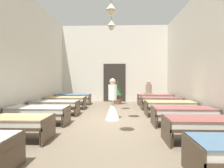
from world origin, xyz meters
The scene contains 15 objects.
ground_plane centered at (0.00, 0.00, -0.05)m, with size 7.27×11.34×0.10m, color #7A6B56.
room_shell centered at (0.00, 1.37, 2.42)m, with size 7.07×10.94×4.83m.
bed_left_row_1 centered at (-2.29, -2.34, 0.44)m, with size 1.90×0.84×0.57m.
bed_right_row_1 centered at (2.29, -2.34, 0.44)m, with size 1.90×0.84×0.57m.
bed_left_row_2 centered at (-2.29, -0.78, 0.44)m, with size 1.90×0.84×0.57m.
bed_right_row_2 centered at (2.29, -0.78, 0.44)m, with size 1.90×0.84×0.57m.
bed_left_row_3 centered at (-2.29, 0.78, 0.44)m, with size 1.90×0.84×0.57m.
bed_right_row_3 centered at (2.29, 0.78, 0.44)m, with size 1.90×0.84×0.57m.
bed_left_row_4 centered at (-2.29, 2.34, 0.44)m, with size 1.90×0.84×0.57m.
bed_right_row_4 centered at (2.29, 2.34, 0.44)m, with size 1.90×0.84×0.57m.
bed_left_row_5 centered at (-2.29, 3.89, 0.44)m, with size 1.90×0.84×0.57m.
bed_right_row_5 centered at (2.29, 3.89, 0.44)m, with size 1.90×0.84×0.57m.
nurse_near_aisle centered at (0.06, 0.01, 0.53)m, with size 0.52×0.52×1.49m.
patient_seated_primary centered at (1.94, 3.87, 0.87)m, with size 0.44×0.44×0.80m.
potted_plant centered at (0.20, 4.11, 0.76)m, with size 0.51×0.51×1.33m.
Camera 1 is at (0.28, -6.66, 1.47)m, focal length 30.27 mm.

